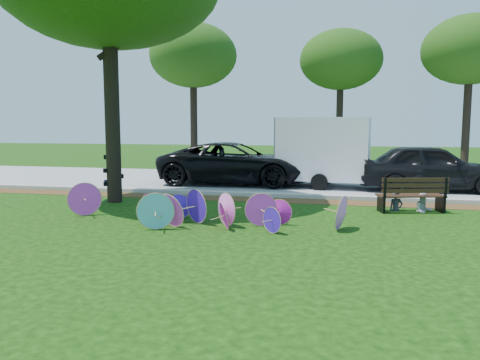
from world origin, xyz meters
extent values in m
plane|color=black|center=(0.00, 0.00, 0.00)|extent=(90.00, 90.00, 0.00)
cube|color=#472D16|center=(0.00, 4.50, 0.01)|extent=(90.00, 1.00, 0.01)
cube|color=#B7B5AD|center=(0.00, 5.20, 0.06)|extent=(90.00, 0.30, 0.12)
cube|color=gray|center=(0.00, 9.35, 0.01)|extent=(90.00, 8.00, 0.01)
cylinder|color=black|center=(-3.65, 3.14, 2.85)|extent=(0.44, 0.44, 5.70)
cone|color=#F03CCC|center=(-3.37, 1.02, 0.43)|extent=(0.80, 0.64, 0.86)
cone|color=#F03CCC|center=(-0.65, 0.16, 0.40)|extent=(0.87, 0.63, 0.81)
cone|color=#F976DC|center=(3.12, 0.71, 0.39)|extent=(0.43, 0.81, 0.79)
cone|color=#3E1ABB|center=(1.66, 0.11, 0.28)|extent=(0.49, 0.42, 0.57)
cone|color=#B4169C|center=(1.67, 0.92, 0.30)|extent=(0.61, 0.17, 0.60)
cone|color=#CB0E46|center=(-1.41, 0.90, 0.37)|extent=(0.50, 0.77, 0.69)
cone|color=#B4169C|center=(0.59, 0.22, 0.32)|extent=(0.50, 0.67, 0.63)
cone|color=#3E1ABB|center=(-0.79, 1.30, 0.30)|extent=(0.59, 0.60, 0.60)
cone|color=#3E1ABB|center=(-0.21, 0.73, 0.41)|extent=(0.76, 0.64, 0.83)
cone|color=#F03CCC|center=(1.26, 0.78, 0.38)|extent=(0.75, 0.44, 0.77)
cone|color=#F976DC|center=(0.47, 0.51, 0.39)|extent=(0.63, 0.62, 0.78)
cone|color=#3E1ABB|center=(-0.81, 1.03, 0.32)|extent=(0.62, 0.54, 0.64)
cone|color=#60BCE2|center=(-0.92, -0.13, 0.42)|extent=(0.84, 0.48, 0.84)
imported|color=black|center=(-1.11, 8.12, 0.82)|extent=(5.94, 2.84, 1.64)
imported|color=black|center=(6.02, 7.76, 0.83)|extent=(5.01, 2.34, 1.66)
cube|color=white|center=(2.32, 8.07, 1.44)|extent=(3.44, 2.35, 2.89)
imported|color=#3C4351|center=(4.49, 3.46, 0.52)|extent=(0.44, 0.36, 1.03)
imported|color=silver|center=(5.19, 3.46, 0.51)|extent=(0.58, 0.51, 1.02)
cylinder|color=black|center=(-4.50, 13.25, 2.50)|extent=(0.36, 0.36, 5.00)
ellipsoid|color=#16390D|center=(-4.50, 13.25, 5.80)|extent=(4.40, 4.40, 3.20)
cylinder|color=black|center=(2.71, 16.46, 2.50)|extent=(0.36, 0.36, 5.00)
ellipsoid|color=#16390D|center=(2.71, 16.46, 5.80)|extent=(4.40, 4.40, 3.20)
cylinder|color=black|center=(8.61, 14.42, 2.50)|extent=(0.36, 0.36, 5.00)
ellipsoid|color=#16390D|center=(8.61, 14.42, 5.80)|extent=(4.40, 4.40, 3.20)
camera|label=1|loc=(3.17, -9.62, 2.28)|focal=35.00mm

